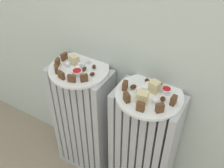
# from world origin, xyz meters

# --- Properties ---
(radiator_left) EXTENTS (0.30, 0.16, 0.66)m
(radiator_left) POSITION_xyz_m (-0.17, 0.28, 0.33)
(radiator_left) COLOR #B2B2B7
(radiator_left) RESTS_ON ground_plane
(radiator_right) EXTENTS (0.30, 0.16, 0.66)m
(radiator_right) POSITION_xyz_m (0.17, 0.28, 0.33)
(radiator_right) COLOR #B2B2B7
(radiator_right) RESTS_ON ground_plane
(plate_left) EXTENTS (0.27, 0.27, 0.01)m
(plate_left) POSITION_xyz_m (-0.17, 0.28, 0.67)
(plate_left) COLOR white
(plate_left) RESTS_ON radiator_left
(plate_right) EXTENTS (0.27, 0.27, 0.01)m
(plate_right) POSITION_xyz_m (0.17, 0.28, 0.67)
(plate_right) COLOR white
(plate_right) RESTS_ON radiator_right
(dark_cake_slice_left_0) EXTENTS (0.02, 0.03, 0.03)m
(dark_cake_slice_left_0) POSITION_xyz_m (-0.27, 0.30, 0.69)
(dark_cake_slice_left_0) COLOR #56351E
(dark_cake_slice_left_0) RESTS_ON plate_left
(dark_cake_slice_left_1) EXTENTS (0.02, 0.03, 0.03)m
(dark_cake_slice_left_1) POSITION_xyz_m (-0.26, 0.25, 0.69)
(dark_cake_slice_left_1) COLOR #56351E
(dark_cake_slice_left_1) RESTS_ON plate_left
(dark_cake_slice_left_2) EXTENTS (0.03, 0.03, 0.03)m
(dark_cake_slice_left_2) POSITION_xyz_m (-0.24, 0.21, 0.69)
(dark_cake_slice_left_2) COLOR #56351E
(dark_cake_slice_left_2) RESTS_ON plate_left
(dark_cake_slice_left_3) EXTENTS (0.03, 0.02, 0.03)m
(dark_cake_slice_left_3) POSITION_xyz_m (-0.19, 0.18, 0.69)
(dark_cake_slice_left_3) COLOR #56351E
(dark_cake_slice_left_3) RESTS_ON plate_left
(dark_cake_slice_left_4) EXTENTS (0.03, 0.02, 0.03)m
(dark_cake_slice_left_4) POSITION_xyz_m (-0.14, 0.19, 0.69)
(dark_cake_slice_left_4) COLOR #56351E
(dark_cake_slice_left_4) RESTS_ON plate_left
(dark_cake_slice_left_5) EXTENTS (0.03, 0.03, 0.03)m
(dark_cake_slice_left_5) POSITION_xyz_m (-0.10, 0.22, 0.69)
(dark_cake_slice_left_5) COLOR #56351E
(dark_cake_slice_left_5) RESTS_ON plate_left
(marble_cake_slice_left_0) EXTENTS (0.05, 0.04, 0.04)m
(marble_cake_slice_left_0) POSITION_xyz_m (-0.21, 0.30, 0.69)
(marble_cake_slice_left_0) COLOR beige
(marble_cake_slice_left_0) RESTS_ON plate_left
(turkish_delight_left_0) EXTENTS (0.03, 0.03, 0.02)m
(turkish_delight_left_0) POSITION_xyz_m (-0.17, 0.29, 0.68)
(turkish_delight_left_0) COLOR white
(turkish_delight_left_0) RESTS_ON plate_left
(turkish_delight_left_1) EXTENTS (0.02, 0.02, 0.02)m
(turkish_delight_left_1) POSITION_xyz_m (-0.16, 0.26, 0.68)
(turkish_delight_left_1) COLOR white
(turkish_delight_left_1) RESTS_ON plate_left
(turkish_delight_left_2) EXTENTS (0.02, 0.02, 0.02)m
(turkish_delight_left_2) POSITION_xyz_m (-0.22, 0.26, 0.68)
(turkish_delight_left_2) COLOR white
(turkish_delight_left_2) RESTS_ON plate_left
(medjool_date_left_0) EXTENTS (0.03, 0.03, 0.02)m
(medjool_date_left_0) POSITION_xyz_m (-0.11, 0.31, 0.68)
(medjool_date_left_0) COLOR #3D1E0F
(medjool_date_left_0) RESTS_ON plate_left
(medjool_date_left_1) EXTENTS (0.02, 0.03, 0.02)m
(medjool_date_left_1) POSITION_xyz_m (-0.14, 0.28, 0.68)
(medjool_date_left_1) COLOR #3D1E0F
(medjool_date_left_1) RESTS_ON plate_left
(medjool_date_left_2) EXTENTS (0.02, 0.03, 0.01)m
(medjool_date_left_2) POSITION_xyz_m (-0.09, 0.27, 0.68)
(medjool_date_left_2) COLOR #3D1E0F
(medjool_date_left_2) RESTS_ON plate_left
(jam_bowl_left) EXTENTS (0.04, 0.04, 0.03)m
(jam_bowl_left) POSITION_xyz_m (-0.15, 0.24, 0.69)
(jam_bowl_left) COLOR white
(jam_bowl_left) RESTS_ON plate_left
(dark_cake_slice_right_0) EXTENTS (0.02, 0.03, 0.04)m
(dark_cake_slice_right_0) POSITION_xyz_m (0.07, 0.26, 0.69)
(dark_cake_slice_right_0) COLOR #56351E
(dark_cake_slice_right_0) RESTS_ON plate_right
(dark_cake_slice_right_1) EXTENTS (0.03, 0.03, 0.04)m
(dark_cake_slice_right_1) POSITION_xyz_m (0.11, 0.20, 0.69)
(dark_cake_slice_right_1) COLOR #56351E
(dark_cake_slice_right_1) RESTS_ON plate_right
(dark_cake_slice_right_2) EXTENTS (0.03, 0.02, 0.04)m
(dark_cake_slice_right_2) POSITION_xyz_m (0.18, 0.18, 0.69)
(dark_cake_slice_right_2) COLOR #56351E
(dark_cake_slice_right_2) RESTS_ON plate_right
(dark_cake_slice_right_3) EXTENTS (0.03, 0.03, 0.04)m
(dark_cake_slice_right_3) POSITION_xyz_m (0.24, 0.21, 0.69)
(dark_cake_slice_right_3) COLOR #56351E
(dark_cake_slice_right_3) RESTS_ON plate_right
(dark_cake_slice_right_4) EXTENTS (0.02, 0.03, 0.04)m
(dark_cake_slice_right_4) POSITION_xyz_m (0.27, 0.27, 0.69)
(dark_cake_slice_right_4) COLOR #56351E
(dark_cake_slice_right_4) RESTS_ON plate_right
(marble_cake_slice_right_0) EXTENTS (0.05, 0.05, 0.04)m
(marble_cake_slice_right_0) POSITION_xyz_m (0.16, 0.23, 0.70)
(marble_cake_slice_right_0) COLOR beige
(marble_cake_slice_right_0) RESTS_ON plate_right
(marble_cake_slice_right_1) EXTENTS (0.05, 0.04, 0.05)m
(marble_cake_slice_right_1) POSITION_xyz_m (0.18, 0.30, 0.70)
(marble_cake_slice_right_1) COLOR beige
(marble_cake_slice_right_1) RESTS_ON plate_right
(turkish_delight_right_0) EXTENTS (0.02, 0.02, 0.02)m
(turkish_delight_right_0) POSITION_xyz_m (0.13, 0.27, 0.68)
(turkish_delight_right_0) COLOR white
(turkish_delight_right_0) RESTS_ON plate_right
(turkish_delight_right_1) EXTENTS (0.03, 0.03, 0.02)m
(turkish_delight_right_1) POSITION_xyz_m (0.15, 0.31, 0.68)
(turkish_delight_right_1) COLOR white
(turkish_delight_right_1) RESTS_ON plate_right
(turkish_delight_right_2) EXTENTS (0.03, 0.03, 0.02)m
(turkish_delight_right_2) POSITION_xyz_m (0.15, 0.29, 0.69)
(turkish_delight_right_2) COLOR white
(turkish_delight_right_2) RESTS_ON plate_right
(turkish_delight_right_3) EXTENTS (0.03, 0.03, 0.02)m
(turkish_delight_right_3) POSITION_xyz_m (0.21, 0.24, 0.68)
(turkish_delight_right_3) COLOR white
(turkish_delight_right_3) RESTS_ON plate_right
(medjool_date_right_0) EXTENTS (0.03, 0.04, 0.02)m
(medjool_date_right_0) POSITION_xyz_m (0.13, 0.34, 0.68)
(medjool_date_right_0) COLOR #3D1E0F
(medjool_date_right_0) RESTS_ON plate_right
(medjool_date_right_1) EXTENTS (0.03, 0.03, 0.02)m
(medjool_date_right_1) POSITION_xyz_m (0.18, 0.35, 0.68)
(medjool_date_right_1) COLOR #3D1E0F
(medjool_date_right_1) RESTS_ON plate_right
(medjool_date_right_2) EXTENTS (0.02, 0.03, 0.02)m
(medjool_date_right_2) POSITION_xyz_m (0.23, 0.27, 0.68)
(medjool_date_right_2) COLOR #3D1E0F
(medjool_date_right_2) RESTS_ON plate_right
(medjool_date_right_3) EXTENTS (0.03, 0.03, 0.02)m
(medjool_date_right_3) POSITION_xyz_m (0.10, 0.28, 0.68)
(medjool_date_right_3) COLOR #3D1E0F
(medjool_date_right_3) RESTS_ON plate_right
(jam_bowl_right) EXTENTS (0.04, 0.04, 0.02)m
(jam_bowl_right) POSITION_xyz_m (0.22, 0.32, 0.68)
(jam_bowl_right) COLOR white
(jam_bowl_right) RESTS_ON plate_right
(fork) EXTENTS (0.03, 0.11, 0.00)m
(fork) POSITION_xyz_m (-0.16, 0.30, 0.68)
(fork) COLOR #B7B7BC
(fork) RESTS_ON plate_left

